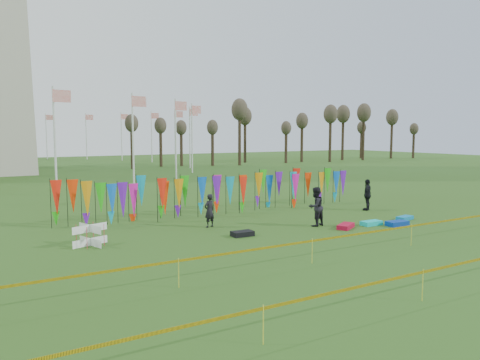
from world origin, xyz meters
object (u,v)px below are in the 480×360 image
person_left (209,211)px  kite_bag_teal (405,218)px  kite_bag_turquoise (371,223)px  kite_bag_black (242,234)px  box_kite (90,235)px  person_right (367,195)px  kite_bag_blue (397,223)px  person_mid (316,207)px  kite_bag_red (346,226)px

person_left → kite_bag_teal: person_left is taller
kite_bag_turquoise → kite_bag_black: kite_bag_black is taller
box_kite → person_right: size_ratio=0.48×
kite_bag_black → person_left: bearing=98.5°
person_left → kite_bag_blue: person_left is taller
box_kite → kite_bag_turquoise: (13.18, -2.75, -0.34)m
person_left → kite_bag_teal: bearing=143.6°
person_left → kite_bag_teal: size_ratio=1.64×
person_mid → kite_bag_black: bearing=-11.6°
kite_bag_teal → person_mid: bearing=168.0°
kite_bag_turquoise → kite_bag_black: bearing=170.4°
person_left → kite_bag_blue: size_ratio=1.48×
person_mid → person_right: size_ratio=1.04×
kite_bag_black → kite_bag_turquoise: bearing=-9.6°
person_mid → kite_bag_teal: person_mid is taller
person_left → person_right: person_right is taller
box_kite → kite_bag_teal: size_ratio=0.90×
kite_bag_black → kite_bag_teal: bearing=-6.0°
kite_bag_teal → kite_bag_blue: bearing=-151.1°
box_kite → kite_bag_blue: size_ratio=0.81×
person_left → kite_bag_turquoise: bearing=136.3°
person_left → person_mid: person_mid is taller
person_right → person_left: bearing=-30.8°
box_kite → person_right: (16.38, 0.66, 0.49)m
person_left → kite_bag_turquoise: size_ratio=1.52×
kite_bag_red → kite_bag_turquoise: bearing=-2.3°
kite_bag_blue → kite_bag_red: kite_bag_blue is taller
kite_bag_blue → kite_bag_teal: (1.63, 0.90, -0.02)m
kite_bag_turquoise → person_mid: bearing=153.8°
person_right → kite_bag_turquoise: bearing=17.6°
person_mid → kite_bag_turquoise: bearing=140.8°
kite_bag_turquoise → box_kite: bearing=168.2°
person_mid → box_kite: bearing=-21.0°
person_mid → person_right: bearing=-172.6°
kite_bag_teal → kite_bag_black: bearing=174.0°
kite_bag_turquoise → person_right: bearing=46.9°
person_left → kite_bag_teal: 10.53m
box_kite → person_right: 16.40m
kite_bag_teal → person_right: bearing=80.4°
person_right → kite_bag_turquoise: 4.75m
kite_bag_red → person_right: bearing=34.5°
person_mid → kite_bag_teal: 5.41m
kite_bag_turquoise → kite_bag_teal: bearing=3.3°
person_right → kite_bag_teal: bearing=51.2°
box_kite → person_left: person_left is taller
box_kite → person_mid: person_mid is taller
person_mid → kite_bag_red: person_mid is taller
kite_bag_turquoise → kite_bag_blue: (1.02, -0.75, 0.01)m
box_kite → person_left: size_ratio=0.55×
person_right → kite_bag_black: (-10.06, -2.25, -0.82)m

